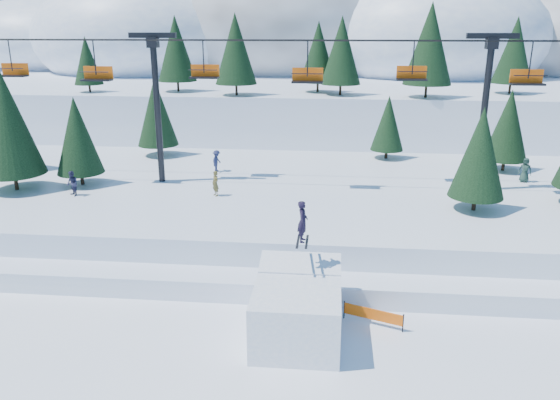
# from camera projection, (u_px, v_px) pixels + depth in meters

# --- Properties ---
(ground) EXTENTS (160.00, 160.00, 0.00)m
(ground) POSITION_uv_depth(u_px,v_px,m) (248.00, 365.00, 22.26)
(ground) COLOR white
(ground) RESTS_ON ground
(mid_shelf) EXTENTS (70.00, 22.00, 2.50)m
(mid_shelf) POSITION_uv_depth(u_px,v_px,m) (286.00, 201.00, 38.93)
(mid_shelf) COLOR white
(mid_shelf) RESTS_ON ground
(berm) EXTENTS (70.00, 6.00, 1.10)m
(berm) POSITION_uv_depth(u_px,v_px,m) (270.00, 270.00, 29.67)
(berm) COLOR white
(berm) RESTS_ON ground
(mountain_ridge) EXTENTS (119.00, 60.33, 26.46)m
(mountain_ridge) POSITION_uv_depth(u_px,v_px,m) (285.00, 48.00, 89.31)
(mountain_ridge) COLOR white
(mountain_ridge) RESTS_ON ground
(jump_kicker) EXTENTS (3.74, 5.10, 5.88)m
(jump_kicker) POSITION_uv_depth(u_px,v_px,m) (297.00, 309.00, 23.89)
(jump_kicker) COLOR white
(jump_kicker) RESTS_ON ground
(chairlift) EXTENTS (46.00, 3.21, 10.28)m
(chairlift) POSITION_uv_depth(u_px,v_px,m) (299.00, 87.00, 36.43)
(chairlift) COLOR black
(chairlift) RESTS_ON mid_shelf
(conifer_stand) EXTENTS (62.06, 16.23, 8.73)m
(conifer_stand) POSITION_uv_depth(u_px,v_px,m) (338.00, 125.00, 37.34)
(conifer_stand) COLOR black
(conifer_stand) RESTS_ON mid_shelf
(distant_skiers) EXTENTS (31.69, 8.23, 1.76)m
(distant_skiers) POSITION_uv_depth(u_px,v_px,m) (263.00, 172.00, 38.64)
(distant_skiers) COLOR #262642
(distant_skiers) RESTS_ON mid_shelf
(banner_near) EXTENTS (2.68, 1.04, 0.90)m
(banner_near) POSITION_uv_depth(u_px,v_px,m) (373.00, 315.00, 25.09)
(banner_near) COLOR black
(banner_near) RESTS_ON ground
(banner_far) EXTENTS (2.70, 0.99, 0.90)m
(banner_far) POSITION_uv_depth(u_px,v_px,m) (485.00, 300.00, 26.46)
(banner_far) COLOR black
(banner_far) RESTS_ON ground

